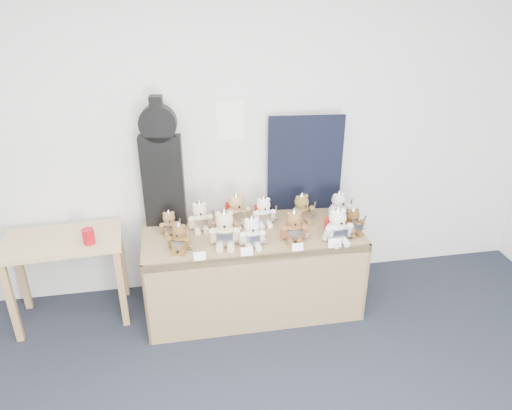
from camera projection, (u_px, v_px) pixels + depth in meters
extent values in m
plane|color=silver|center=(179.00, 135.00, 3.79)|extent=(6.00, 0.00, 6.00)
cube|color=white|center=(230.00, 121.00, 3.80)|extent=(0.21, 0.00, 0.30)
cube|color=olive|center=(252.00, 235.00, 3.82)|extent=(1.66, 0.69, 0.06)
cube|color=olive|center=(260.00, 295.00, 3.66)|extent=(1.66, 0.02, 0.69)
cube|color=olive|center=(147.00, 280.00, 3.83)|extent=(0.02, 0.69, 0.69)
cube|color=olive|center=(351.00, 259.00, 4.08)|extent=(0.02, 0.69, 0.69)
cube|color=#9D7D55|center=(62.00, 241.00, 3.68)|extent=(0.88, 0.52, 0.04)
cube|color=brown|center=(12.00, 303.00, 3.59)|extent=(0.05, 0.05, 0.67)
cube|color=brown|center=(21.00, 273.00, 3.93)|extent=(0.05, 0.05, 0.67)
cube|color=brown|center=(122.00, 288.00, 3.75)|extent=(0.05, 0.05, 0.67)
cube|color=brown|center=(122.00, 260.00, 4.09)|extent=(0.05, 0.05, 0.67)
cube|color=black|center=(163.00, 181.00, 3.75)|extent=(0.32, 0.13, 0.72)
cylinder|color=black|center=(158.00, 123.00, 3.55)|extent=(0.28, 0.13, 0.27)
cube|color=black|center=(156.00, 108.00, 3.50)|extent=(0.10, 0.09, 0.18)
cube|color=black|center=(305.00, 164.00, 3.96)|extent=(0.60, 0.07, 0.80)
cylinder|color=#A90B16|center=(89.00, 236.00, 3.59)|extent=(0.09, 0.09, 0.11)
ellipsoid|color=brown|center=(180.00, 242.00, 3.55)|extent=(0.17, 0.15, 0.14)
sphere|color=brown|center=(179.00, 231.00, 3.50)|extent=(0.10, 0.10, 0.10)
cylinder|color=brown|center=(178.00, 235.00, 3.47)|extent=(0.05, 0.03, 0.04)
sphere|color=black|center=(177.00, 236.00, 3.46)|extent=(0.02, 0.02, 0.02)
sphere|color=brown|center=(174.00, 226.00, 3.49)|extent=(0.03, 0.03, 0.03)
sphere|color=brown|center=(183.00, 226.00, 3.48)|extent=(0.03, 0.03, 0.03)
cylinder|color=brown|center=(170.00, 242.00, 3.53)|extent=(0.06, 0.08, 0.10)
cylinder|color=brown|center=(188.00, 243.00, 3.52)|extent=(0.06, 0.08, 0.10)
cylinder|color=brown|center=(174.00, 250.00, 3.52)|extent=(0.06, 0.10, 0.04)
cylinder|color=brown|center=(183.00, 251.00, 3.52)|extent=(0.06, 0.10, 0.04)
cube|color=silver|center=(178.00, 246.00, 3.50)|extent=(0.09, 0.04, 0.08)
cone|color=silver|center=(179.00, 226.00, 3.49)|extent=(0.09, 0.09, 0.07)
cube|color=silver|center=(191.00, 242.00, 3.50)|extent=(0.02, 0.04, 0.15)
cube|color=silver|center=(191.00, 248.00, 3.53)|extent=(0.04, 0.02, 0.01)
ellipsoid|color=beige|center=(225.00, 235.00, 3.60)|extent=(0.19, 0.17, 0.18)
sphere|color=beige|center=(224.00, 220.00, 3.55)|extent=(0.13, 0.13, 0.13)
cylinder|color=beige|center=(224.00, 225.00, 3.50)|extent=(0.06, 0.04, 0.06)
sphere|color=black|center=(224.00, 227.00, 3.49)|extent=(0.02, 0.02, 0.02)
sphere|color=beige|center=(218.00, 214.00, 3.52)|extent=(0.04, 0.04, 0.04)
sphere|color=beige|center=(230.00, 214.00, 3.53)|extent=(0.04, 0.04, 0.04)
cylinder|color=beige|center=(213.00, 236.00, 3.57)|extent=(0.06, 0.10, 0.13)
cylinder|color=beige|center=(237.00, 235.00, 3.58)|extent=(0.06, 0.10, 0.13)
cylinder|color=beige|center=(219.00, 246.00, 3.57)|extent=(0.07, 0.12, 0.05)
cylinder|color=beige|center=(231.00, 245.00, 3.57)|extent=(0.07, 0.12, 0.05)
cube|color=silver|center=(225.00, 239.00, 3.54)|extent=(0.12, 0.03, 0.10)
cone|color=silver|center=(224.00, 213.00, 3.52)|extent=(0.11, 0.11, 0.09)
cube|color=silver|center=(240.00, 233.00, 3.56)|extent=(0.02, 0.05, 0.19)
cube|color=silver|center=(241.00, 241.00, 3.59)|extent=(0.05, 0.01, 0.01)
cube|color=#A11912|center=(225.00, 229.00, 3.66)|extent=(0.15, 0.05, 0.16)
ellipsoid|color=white|center=(252.00, 237.00, 3.60)|extent=(0.15, 0.13, 0.15)
sphere|color=white|center=(252.00, 225.00, 3.55)|extent=(0.11, 0.11, 0.11)
cylinder|color=white|center=(253.00, 229.00, 3.51)|extent=(0.05, 0.03, 0.05)
sphere|color=black|center=(253.00, 230.00, 3.50)|extent=(0.02, 0.02, 0.02)
sphere|color=white|center=(247.00, 220.00, 3.53)|extent=(0.04, 0.04, 0.04)
sphere|color=white|center=(257.00, 219.00, 3.54)|extent=(0.04, 0.04, 0.04)
cylinder|color=white|center=(242.00, 239.00, 3.56)|extent=(0.04, 0.08, 0.11)
cylinder|color=white|center=(262.00, 237.00, 3.59)|extent=(0.04, 0.08, 0.11)
cylinder|color=white|center=(248.00, 247.00, 3.56)|extent=(0.05, 0.10, 0.05)
cylinder|color=white|center=(258.00, 246.00, 3.58)|extent=(0.05, 0.10, 0.05)
cube|color=silver|center=(253.00, 241.00, 3.54)|extent=(0.10, 0.02, 0.08)
cone|color=silver|center=(252.00, 219.00, 3.53)|extent=(0.09, 0.09, 0.07)
cube|color=silver|center=(265.00, 235.00, 3.57)|extent=(0.01, 0.04, 0.16)
cube|color=silver|center=(265.00, 242.00, 3.60)|extent=(0.05, 0.01, 0.01)
ellipsoid|color=brown|center=(293.00, 232.00, 3.66)|extent=(0.17, 0.14, 0.16)
sphere|color=brown|center=(294.00, 219.00, 3.62)|extent=(0.12, 0.12, 0.12)
cylinder|color=brown|center=(295.00, 223.00, 3.58)|extent=(0.05, 0.03, 0.05)
sphere|color=black|center=(296.00, 224.00, 3.56)|extent=(0.02, 0.02, 0.02)
sphere|color=brown|center=(289.00, 214.00, 3.59)|extent=(0.04, 0.04, 0.04)
sphere|color=brown|center=(299.00, 213.00, 3.60)|extent=(0.04, 0.04, 0.04)
cylinder|color=brown|center=(284.00, 233.00, 3.64)|extent=(0.05, 0.09, 0.12)
cylinder|color=brown|center=(304.00, 231.00, 3.65)|extent=(0.05, 0.09, 0.12)
cylinder|color=brown|center=(290.00, 241.00, 3.63)|extent=(0.05, 0.11, 0.05)
cylinder|color=brown|center=(299.00, 240.00, 3.64)|extent=(0.05, 0.11, 0.05)
cube|color=silver|center=(295.00, 235.00, 3.61)|extent=(0.10, 0.02, 0.09)
cone|color=silver|center=(294.00, 213.00, 3.60)|extent=(0.10, 0.10, 0.08)
cube|color=silver|center=(308.00, 229.00, 3.63)|extent=(0.02, 0.04, 0.17)
cube|color=silver|center=(307.00, 237.00, 3.66)|extent=(0.05, 0.01, 0.01)
ellipsoid|color=white|center=(336.00, 231.00, 3.65)|extent=(0.19, 0.16, 0.17)
sphere|color=white|center=(338.00, 218.00, 3.60)|extent=(0.13, 0.13, 0.13)
cylinder|color=white|center=(341.00, 222.00, 3.56)|extent=(0.06, 0.03, 0.05)
sphere|color=black|center=(342.00, 223.00, 3.54)|extent=(0.02, 0.02, 0.02)
sphere|color=white|center=(333.00, 212.00, 3.57)|extent=(0.04, 0.04, 0.04)
sphere|color=white|center=(343.00, 211.00, 3.59)|extent=(0.04, 0.04, 0.04)
cylinder|color=white|center=(327.00, 233.00, 3.61)|extent=(0.06, 0.10, 0.13)
cylinder|color=white|center=(348.00, 230.00, 3.65)|extent=(0.06, 0.10, 0.13)
cylinder|color=white|center=(334.00, 242.00, 3.61)|extent=(0.06, 0.12, 0.05)
cylinder|color=white|center=(344.00, 241.00, 3.63)|extent=(0.06, 0.12, 0.05)
cube|color=silver|center=(340.00, 235.00, 3.59)|extent=(0.11, 0.03, 0.09)
cone|color=silver|center=(338.00, 211.00, 3.58)|extent=(0.11, 0.11, 0.08)
cube|color=silver|center=(352.00, 228.00, 3.63)|extent=(0.02, 0.04, 0.18)
cube|color=silver|center=(352.00, 236.00, 3.67)|extent=(0.05, 0.01, 0.01)
cube|color=#A11912|center=(333.00, 226.00, 3.70)|extent=(0.14, 0.04, 0.16)
ellipsoid|color=brown|center=(352.00, 226.00, 3.76)|extent=(0.15, 0.14, 0.13)
sphere|color=brown|center=(353.00, 216.00, 3.72)|extent=(0.10, 0.10, 0.10)
cylinder|color=brown|center=(356.00, 219.00, 3.69)|extent=(0.04, 0.03, 0.04)
sphere|color=black|center=(357.00, 220.00, 3.68)|extent=(0.02, 0.02, 0.02)
sphere|color=brown|center=(350.00, 212.00, 3.69)|extent=(0.03, 0.03, 0.03)
sphere|color=brown|center=(357.00, 210.00, 3.71)|extent=(0.03, 0.03, 0.03)
cylinder|color=brown|center=(346.00, 228.00, 3.72)|extent=(0.05, 0.08, 0.10)
cylinder|color=brown|center=(361.00, 225.00, 3.76)|extent=(0.05, 0.08, 0.10)
cylinder|color=brown|center=(351.00, 234.00, 3.73)|extent=(0.06, 0.09, 0.04)
cylinder|color=brown|center=(358.00, 233.00, 3.75)|extent=(0.06, 0.09, 0.04)
cube|color=silver|center=(356.00, 229.00, 3.71)|extent=(0.09, 0.03, 0.07)
cone|color=silver|center=(354.00, 211.00, 3.70)|extent=(0.08, 0.08, 0.06)
cube|color=silver|center=(364.00, 223.00, 3.75)|extent=(0.02, 0.03, 0.14)
cube|color=silver|center=(363.00, 229.00, 3.78)|extent=(0.04, 0.01, 0.01)
ellipsoid|color=beige|center=(200.00, 221.00, 3.81)|extent=(0.16, 0.14, 0.15)
sphere|color=beige|center=(200.00, 210.00, 3.76)|extent=(0.11, 0.11, 0.11)
cylinder|color=beige|center=(201.00, 213.00, 3.73)|extent=(0.05, 0.03, 0.05)
sphere|color=black|center=(201.00, 214.00, 3.71)|extent=(0.02, 0.02, 0.02)
sphere|color=beige|center=(195.00, 205.00, 3.74)|extent=(0.04, 0.04, 0.04)
sphere|color=beige|center=(204.00, 204.00, 3.75)|extent=(0.04, 0.04, 0.04)
cylinder|color=beige|center=(191.00, 223.00, 3.77)|extent=(0.05, 0.09, 0.11)
cylinder|color=beige|center=(210.00, 221.00, 3.81)|extent=(0.05, 0.09, 0.11)
cylinder|color=beige|center=(197.00, 230.00, 3.78)|extent=(0.05, 0.10, 0.05)
cylinder|color=beige|center=(206.00, 229.00, 3.79)|extent=(0.05, 0.10, 0.05)
cube|color=silver|center=(201.00, 225.00, 3.76)|extent=(0.10, 0.02, 0.08)
cone|color=silver|center=(199.00, 204.00, 3.74)|extent=(0.09, 0.09, 0.07)
cube|color=silver|center=(213.00, 218.00, 3.79)|extent=(0.01, 0.04, 0.16)
cube|color=silver|center=(213.00, 225.00, 3.82)|extent=(0.05, 0.01, 0.01)
ellipsoid|color=tan|center=(236.00, 215.00, 3.90)|extent=(0.19, 0.17, 0.17)
sphere|color=tan|center=(236.00, 202.00, 3.85)|extent=(0.12, 0.12, 0.12)
cylinder|color=tan|center=(239.00, 206.00, 3.81)|extent=(0.06, 0.04, 0.05)
sphere|color=black|center=(239.00, 207.00, 3.79)|extent=(0.02, 0.02, 0.02)
sphere|color=tan|center=(231.00, 197.00, 3.81)|extent=(0.04, 0.04, 0.04)
sphere|color=tan|center=(241.00, 196.00, 3.84)|extent=(0.04, 0.04, 0.04)
cylinder|color=tan|center=(228.00, 217.00, 3.85)|extent=(0.06, 0.10, 0.12)
cylinder|color=tan|center=(247.00, 213.00, 3.90)|extent=(0.06, 0.10, 0.12)
cylinder|color=tan|center=(235.00, 224.00, 3.86)|extent=(0.07, 0.12, 0.05)
cylinder|color=tan|center=(244.00, 222.00, 3.88)|extent=(0.07, 0.12, 0.05)
cube|color=silver|center=(239.00, 218.00, 3.84)|extent=(0.11, 0.04, 0.09)
cone|color=silver|center=(236.00, 196.00, 3.82)|extent=(0.10, 0.10, 0.08)
cube|color=silver|center=(250.00, 210.00, 3.89)|extent=(0.02, 0.04, 0.17)
cube|color=silver|center=(250.00, 218.00, 3.92)|extent=(0.05, 0.02, 0.01)
cube|color=#A11912|center=(234.00, 210.00, 3.94)|extent=(0.14, 0.06, 0.15)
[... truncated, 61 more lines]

